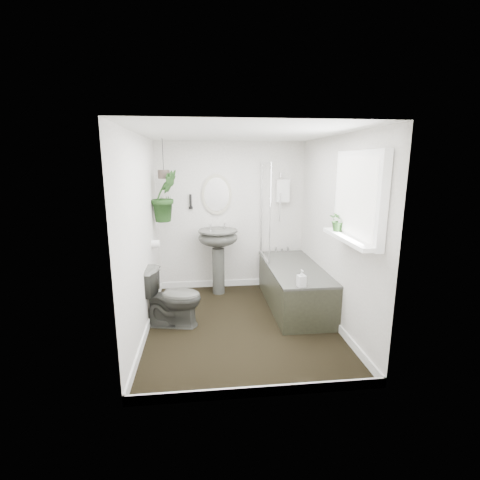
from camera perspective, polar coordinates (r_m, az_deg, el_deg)
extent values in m
cube|color=black|center=(4.49, 0.22, -13.73)|extent=(2.30, 2.80, 0.02)
cube|color=white|center=(4.04, 0.24, 17.24)|extent=(2.30, 2.80, 0.02)
cube|color=silver|center=(5.49, -1.44, 3.89)|extent=(2.30, 0.02, 2.30)
cube|color=silver|center=(2.76, 3.56, -5.05)|extent=(2.30, 0.02, 2.30)
cube|color=silver|center=(4.15, -15.91, 0.51)|extent=(0.02, 2.80, 2.30)
cube|color=silver|center=(4.39, 15.44, 1.21)|extent=(0.02, 2.80, 2.30)
cube|color=white|center=(4.47, 0.22, -13.04)|extent=(2.30, 2.80, 0.10)
cube|color=white|center=(5.50, 7.01, 8.01)|extent=(0.20, 0.10, 0.35)
ellipsoid|color=#B4AE96|center=(5.40, -3.86, 7.45)|extent=(0.46, 0.03, 0.62)
cylinder|color=black|center=(5.39, -8.11, 6.28)|extent=(0.04, 0.04, 0.22)
cylinder|color=white|center=(4.87, -13.71, -0.62)|extent=(0.11, 0.11, 0.11)
cube|color=white|center=(3.66, 18.89, 6.69)|extent=(0.08, 1.00, 0.90)
cube|color=white|center=(3.69, 17.44, 0.23)|extent=(0.18, 1.00, 0.04)
cube|color=white|center=(3.64, 18.24, 6.70)|extent=(0.01, 0.86, 0.76)
imported|color=#3E3F39|center=(4.41, -11.09, -9.16)|extent=(0.78, 0.54, 0.73)
imported|color=black|center=(3.94, 15.93, 3.21)|extent=(0.28, 0.26, 0.25)
imported|color=black|center=(5.00, -12.24, 7.07)|extent=(0.51, 0.49, 0.72)
imported|color=black|center=(4.09, 10.07, -6.19)|extent=(0.10, 0.10, 0.20)
cylinder|color=#42372F|center=(4.98, -12.41, 10.49)|extent=(0.16, 0.16, 0.12)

